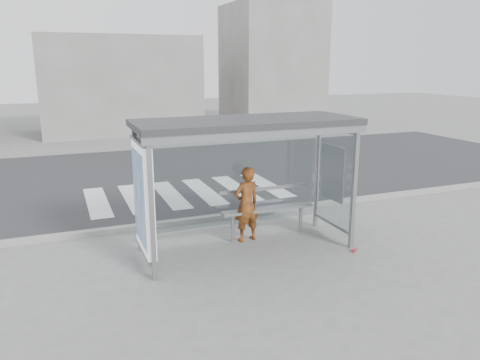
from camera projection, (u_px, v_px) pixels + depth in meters
name	position (u px, v px, depth m)	size (l,w,h in m)	color
ground	(246.00, 249.00, 9.41)	(80.00, 80.00, 0.00)	slate
road	(167.00, 174.00, 15.73)	(30.00, 10.00, 0.01)	#27272A
curb	(215.00, 217.00, 11.16)	(30.00, 0.18, 0.12)	gray
crosswalk	(187.00, 193.00, 13.47)	(5.55, 3.00, 0.00)	silver
bus_shelter	(228.00, 153.00, 8.86)	(4.25, 1.65, 2.62)	gray
building_center	(119.00, 85.00, 25.04)	(8.00, 5.00, 5.00)	slate
building_right	(271.00, 65.00, 28.01)	(5.00, 5.00, 7.00)	slate
person	(246.00, 204.00, 9.69)	(0.58, 0.38, 1.59)	orange
bench	(267.00, 209.00, 9.95)	(2.05, 0.34, 1.06)	gray
soda_can	(354.00, 250.00, 9.27)	(0.08, 0.08, 0.14)	#D23D51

